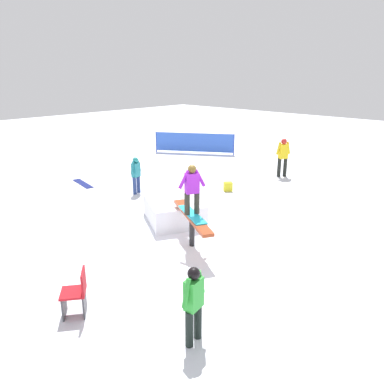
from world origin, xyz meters
TOP-DOWN VIEW (x-y plane):
  - ground_plane at (0.00, 0.00)m, footprint 60.00×60.00m
  - rail_feature at (0.00, 0.00)m, footprint 2.26×1.43m
  - snow_kicker_ramp at (-1.51, 0.84)m, footprint 2.30×2.19m
  - main_rider_on_rail at (0.00, 0.00)m, footprint 1.36×0.87m
  - bystander_teal at (-4.41, 1.74)m, footprint 0.27×0.59m
  - bystander_green at (2.47, -2.58)m, footprint 0.24×0.60m
  - bystander_yellow at (-1.76, 7.38)m, footprint 0.41×0.61m
  - loose_snowboard_navy at (-6.91, 1.02)m, footprint 1.51×0.53m
  - folding_chair at (0.43, -3.50)m, footprint 0.62×0.62m
  - backpack_on_snow at (-2.15, 4.23)m, footprint 0.36×0.37m
  - safety_fence at (-7.61, 8.25)m, footprint 3.62×2.34m

SIDE VIEW (x-z plane):
  - ground_plane at x=0.00m, z-range 0.00..0.00m
  - loose_snowboard_navy at x=-6.91m, z-range 0.00..0.02m
  - backpack_on_snow at x=-2.15m, z-range 0.00..0.34m
  - snow_kicker_ramp at x=-1.51m, z-range 0.00..0.66m
  - folding_chair at x=0.43m, z-range -0.03..0.85m
  - safety_fence at x=-7.61m, z-range 0.05..1.15m
  - rail_feature at x=0.00m, z-range 0.29..1.13m
  - bystander_teal at x=-4.41m, z-range 0.08..1.42m
  - bystander_green at x=2.47m, z-range 0.08..1.45m
  - bystander_yellow at x=-1.76m, z-range 0.10..1.71m
  - main_rider_on_rail at x=0.00m, z-range 0.82..2.10m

